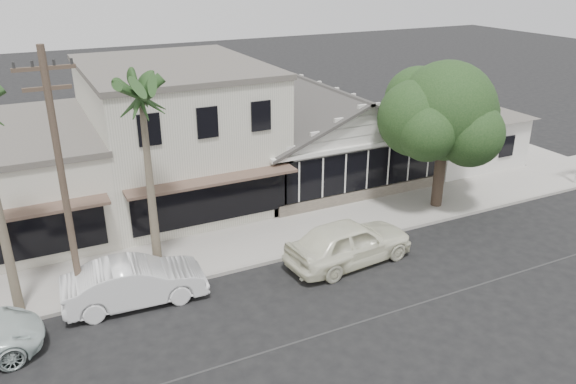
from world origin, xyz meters
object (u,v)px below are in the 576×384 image
car_0 (349,242)px  shade_tree (442,113)px  car_1 (135,282)px  utility_pole (62,179)px

car_0 → shade_tree: shade_tree is taller
car_0 → car_1: size_ratio=1.08×
utility_pole → car_1: bearing=-20.1°
utility_pole → car_0: 10.87m
utility_pole → shade_tree: (16.71, 1.37, -0.08)m
utility_pole → car_1: size_ratio=1.83×
utility_pole → car_1: 4.40m
car_0 → car_1: bearing=78.3°
car_0 → car_1: 8.33m
car_1 → shade_tree: shade_tree is taller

